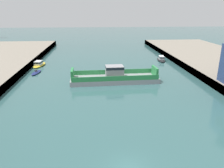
% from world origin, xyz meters
% --- Properties ---
extents(chain_ferry, '(20.46, 6.40, 3.84)m').
position_xyz_m(chain_ferry, '(1.16, 29.89, 1.15)').
color(chain_ferry, '#939399').
rests_on(chain_ferry, ground).
extents(moored_boat_near_right, '(3.60, 7.65, 1.61)m').
position_xyz_m(moored_boat_near_right, '(-20.00, 46.88, 0.60)').
color(moored_boat_near_right, yellow).
rests_on(moored_boat_near_right, ground).
extents(moored_boat_mid_left, '(2.33, 5.41, 0.95)m').
position_xyz_m(moored_boat_mid_left, '(-18.89, 38.71, 0.24)').
color(moored_boat_mid_left, navy).
rests_on(moored_boat_mid_left, ground).
extents(moored_boat_mid_right, '(3.21, 7.83, 1.66)m').
position_xyz_m(moored_boat_mid_right, '(18.63, 51.08, 0.62)').
color(moored_boat_mid_right, black).
rests_on(moored_boat_mid_right, ground).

